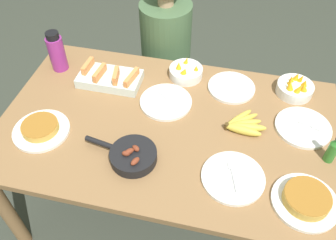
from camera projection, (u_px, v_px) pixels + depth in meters
The scene contains 16 objects.
ground_plane at pixel (168, 202), 2.21m from camera, with size 14.00×14.00×0.00m, color #383D33.
dining_table at pixel (168, 136), 1.75m from camera, with size 1.60×0.97×0.72m.
banana_bunch at pixel (242, 125), 1.66m from camera, with size 0.20×0.18×0.04m.
melon_tray at pixel (110, 78), 1.87m from camera, with size 0.33×0.17×0.10m.
skillet at pixel (132, 156), 1.52m from camera, with size 0.34×0.20×0.08m.
frittata_plate_center at pixel (41, 129), 1.64m from camera, with size 0.26×0.26×0.05m.
frittata_plate_side at pixel (306, 200), 1.38m from camera, with size 0.26×0.26×0.06m.
empty_plate_near_front at pixel (233, 178), 1.47m from camera, with size 0.26×0.26×0.02m.
empty_plate_far_left at pixel (166, 102), 1.78m from camera, with size 0.26×0.26×0.02m.
empty_plate_far_right at pixel (303, 127), 1.66m from camera, with size 0.26×0.26×0.02m.
empty_plate_mid_edge at pixel (231, 87), 1.85m from camera, with size 0.24×0.24×0.02m.
fruit_bowl_mango at pixel (295, 88), 1.81m from camera, with size 0.18×0.18×0.11m.
fruit_bowl_citrus at pixel (186, 72), 1.91m from camera, with size 0.18×0.18×0.09m.
water_bottle at pixel (57, 52), 1.90m from camera, with size 0.09×0.09×0.23m.
hot_sauce_bottle at pixel (333, 149), 1.49m from camera, with size 0.04×0.04×0.17m.
person_figure at pixel (166, 66), 2.34m from camera, with size 0.34×0.34×1.19m.
Camera 1 is at (0.26, -1.11, 1.97)m, focal length 38.00 mm.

